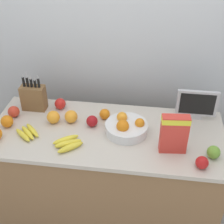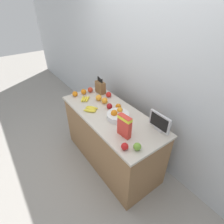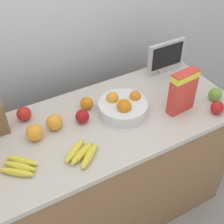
{
  "view_description": "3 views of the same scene",
  "coord_description": "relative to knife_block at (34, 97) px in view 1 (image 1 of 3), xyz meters",
  "views": [
    {
      "loc": [
        0.26,
        -1.62,
        2.16
      ],
      "look_at": [
        0.03,
        0.04,
        1.0
      ],
      "focal_mm": 50.0,
      "sensor_mm": 36.0,
      "label": 1
    },
    {
      "loc": [
        1.53,
        -1.09,
        2.16
      ],
      "look_at": [
        0.05,
        -0.02,
        0.92
      ],
      "focal_mm": 28.0,
      "sensor_mm": 36.0,
      "label": 2
    },
    {
      "loc": [
        -0.6,
        -1.15,
        2.03
      ],
      "look_at": [
        0.05,
        -0.01,
        0.91
      ],
      "focal_mm": 50.0,
      "sensor_mm": 36.0,
      "label": 3
    }
  ],
  "objects": [
    {
      "name": "orange_front_right",
      "position": [
        -0.11,
        -0.24,
        -0.05
      ],
      "size": [
        0.08,
        0.08,
        0.08
      ],
      "primitive_type": "sphere",
      "color": "orange",
      "rests_on": "counter"
    },
    {
      "name": "banana_bunch_left",
      "position": [
        0.35,
        -0.38,
        -0.08
      ],
      "size": [
        0.21,
        0.21,
        0.04
      ],
      "rotation": [
        0.0,
        0.0,
        3.75
      ],
      "color": "yellow",
      "rests_on": "counter"
    },
    {
      "name": "banana_bunch_right",
      "position": [
        0.06,
        -0.31,
        -0.08
      ],
      "size": [
        0.19,
        0.2,
        0.03
      ],
      "rotation": [
        0.0,
        0.0,
        2.48
      ],
      "color": "yellow",
      "rests_on": "counter"
    },
    {
      "name": "fruit_bowl",
      "position": [
        0.7,
        -0.19,
        -0.06
      ],
      "size": [
        0.28,
        0.28,
        0.12
      ],
      "color": "silver",
      "rests_on": "counter"
    },
    {
      "name": "orange_front_left",
      "position": [
        0.31,
        -0.13,
        -0.05
      ],
      "size": [
        0.09,
        0.09,
        0.09
      ],
      "primitive_type": "sphere",
      "color": "orange",
      "rests_on": "counter"
    },
    {
      "name": "apple_near_bananas",
      "position": [
        0.19,
        0.03,
        -0.06
      ],
      "size": [
        0.08,
        0.08,
        0.08
      ],
      "primitive_type": "sphere",
      "color": "red",
      "rests_on": "counter"
    },
    {
      "name": "orange_by_cereal",
      "position": [
        0.53,
        -0.06,
        -0.06
      ],
      "size": [
        0.08,
        0.08,
        0.08
      ],
      "primitive_type": "sphere",
      "color": "orange",
      "rests_on": "counter"
    },
    {
      "name": "wall_back",
      "position": [
        0.56,
        0.35,
        0.34
      ],
      "size": [
        9.0,
        0.06,
        2.6
      ],
      "color": "silver",
      "rests_on": "ground_plane"
    },
    {
      "name": "apple_by_knife_block",
      "position": [
        0.46,
        -0.15,
        -0.06
      ],
      "size": [
        0.08,
        0.08,
        0.08
      ],
      "primitive_type": "sphere",
      "color": "#A31419",
      "rests_on": "counter"
    },
    {
      "name": "small_monitor",
      "position": [
        1.16,
        0.03,
        0.02
      ],
      "size": [
        0.28,
        0.03,
        0.22
      ],
      "color": "#B7B7BC",
      "rests_on": "counter"
    },
    {
      "name": "knife_block",
      "position": [
        0.0,
        0.0,
        0.0
      ],
      "size": [
        0.17,
        0.09,
        0.3
      ],
      "color": "brown",
      "rests_on": "counter"
    },
    {
      "name": "apple_middle",
      "position": [
        1.16,
        -0.46,
        -0.06
      ],
      "size": [
        0.08,
        0.08,
        0.08
      ],
      "primitive_type": "sphere",
      "color": "red",
      "rests_on": "counter"
    },
    {
      "name": "cereal_box",
      "position": [
        1.0,
        -0.33,
        0.05
      ],
      "size": [
        0.17,
        0.08,
        0.26
      ],
      "rotation": [
        0.0,
        0.0,
        0.09
      ],
      "color": "red",
      "rests_on": "counter"
    },
    {
      "name": "apple_rear",
      "position": [
        -0.11,
        -0.12,
        -0.06
      ],
      "size": [
        0.08,
        0.08,
        0.08
      ],
      "primitive_type": "sphere",
      "color": "red",
      "rests_on": "counter"
    },
    {
      "name": "ground_plane",
      "position": [
        0.56,
        -0.2,
        -0.96
      ],
      "size": [
        14.0,
        14.0,
        0.0
      ],
      "primitive_type": "plane",
      "color": "gray"
    },
    {
      "name": "apple_front",
      "position": [
        1.24,
        -0.36,
        -0.06
      ],
      "size": [
        0.08,
        0.08,
        0.08
      ],
      "primitive_type": "sphere",
      "color": "#6B9E33",
      "rests_on": "counter"
    },
    {
      "name": "orange_mid_right",
      "position": [
        0.19,
        -0.15,
        -0.05
      ],
      "size": [
        0.09,
        0.09,
        0.09
      ],
      "primitive_type": "sphere",
      "color": "orange",
      "rests_on": "counter"
    },
    {
      "name": "counter",
      "position": [
        0.56,
        -0.2,
        -0.53
      ],
      "size": [
        1.58,
        0.68,
        0.86
      ],
      "color": "olive",
      "rests_on": "ground_plane"
    }
  ]
}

